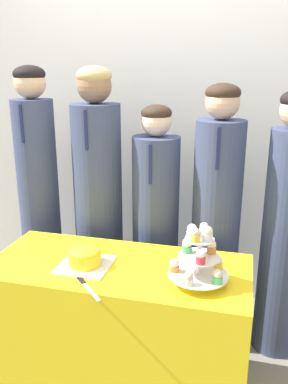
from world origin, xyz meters
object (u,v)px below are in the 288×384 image
student_1 (99,208)px  student_3 (216,226)px  cake_knife (85,284)px  cupcake_stand (199,256)px  student_2 (155,230)px  round_cake (85,257)px  student_0 (39,201)px  student_4 (285,232)px

student_1 → student_3: student_1 is taller
cake_knife → cupcake_stand: size_ratio=0.63×
cake_knife → student_2: student_2 is taller
student_1 → student_3: size_ratio=1.06×
student_3 → round_cake: bearing=-135.2°
round_cake → cupcake_stand: (0.55, -0.02, 0.08)m
student_0 → student_4: size_ratio=1.08×
cupcake_stand → student_0: bearing=151.5°
cupcake_stand → student_0: (-1.09, 0.59, -0.03)m
student_1 → student_0: bearing=-180.0°
round_cake → student_1: (-0.14, 0.57, 0.04)m
cake_knife → student_3: student_3 is taller
round_cake → student_2: (0.22, 0.57, -0.07)m
cake_knife → student_2: (0.15, 0.74, -0.03)m
student_0 → student_4: 1.51m
student_3 → student_4: student_3 is taller
student_0 → cupcake_stand: bearing=-28.5°
student_3 → student_0: bearing=-180.0°
cupcake_stand → round_cake: bearing=177.7°
student_2 → student_3: bearing=0.0°
round_cake → student_2: bearing=69.1°
round_cake → student_2: student_2 is taller
cupcake_stand → student_0: 1.25m
cupcake_stand → student_3: student_3 is taller
student_2 → student_4: student_4 is taller
student_1 → round_cake: bearing=-76.0°
cake_knife → student_4: student_4 is taller
cupcake_stand → student_2: size_ratio=0.20×
student_2 → student_1: bearing=180.0°
round_cake → cake_knife: size_ratio=1.39×
round_cake → student_4: (0.96, 0.57, -0.00)m
round_cake → student_3: size_ratio=0.16×
student_0 → student_4: (1.50, -0.00, -0.05)m
round_cake → cupcake_stand: 0.56m
cake_knife → student_2: bearing=123.2°
round_cake → student_1: student_1 is taller
student_0 → student_2: (0.76, -0.00, -0.12)m
cake_knife → student_3: bearing=100.2°
round_cake → cake_knife: round_cake is taller
student_0 → student_1: 0.40m
student_0 → round_cake: bearing=-46.4°
round_cake → student_3: student_3 is taller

